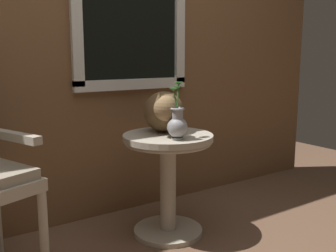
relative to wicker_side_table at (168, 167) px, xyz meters
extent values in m
cube|color=brown|center=(-0.20, 0.50, 0.88)|extent=(4.00, 0.04, 2.60)
cube|color=silver|center=(0.03, 0.46, 0.46)|extent=(0.84, 0.03, 0.07)
cube|color=silver|center=(-0.35, 0.46, 0.93)|extent=(0.07, 0.03, 0.95)
cube|color=silver|center=(0.41, 0.46, 0.93)|extent=(0.07, 0.03, 0.95)
cube|color=black|center=(0.03, 0.48, 0.93)|extent=(0.75, 0.01, 0.93)
cylinder|color=#B2A893|center=(0.00, 0.00, -0.40)|extent=(0.42, 0.42, 0.03)
cylinder|color=#B2A893|center=(0.00, 0.00, -0.11)|extent=(0.10, 0.10, 0.55)
cylinder|color=#B2A893|center=(0.00, 0.00, 0.18)|extent=(0.53, 0.53, 0.03)
torus|color=#B2A893|center=(0.00, 0.00, 0.15)|extent=(0.51, 0.51, 0.02)
cylinder|color=#B2A893|center=(-0.76, -0.06, -0.20)|extent=(0.04, 0.04, 0.44)
cube|color=#B2A893|center=(-0.83, 0.12, 0.26)|extent=(0.19, 0.40, 0.04)
ellipsoid|color=brown|center=(0.03, 0.09, 0.32)|extent=(0.34, 0.35, 0.24)
sphere|color=olive|center=(-0.05, -0.06, 0.36)|extent=(0.14, 0.14, 0.14)
cone|color=brown|center=(-0.09, -0.04, 0.42)|extent=(0.05, 0.05, 0.05)
cone|color=brown|center=(-0.02, -0.08, 0.42)|extent=(0.05, 0.05, 0.05)
cylinder|color=brown|center=(0.12, 0.26, 0.24)|extent=(0.16, 0.24, 0.05)
cylinder|color=#99999E|center=(-0.04, -0.14, 0.20)|extent=(0.07, 0.07, 0.01)
ellipsoid|color=#99999E|center=(-0.04, -0.14, 0.26)|extent=(0.11, 0.11, 0.11)
cylinder|color=#99999E|center=(-0.04, -0.14, 0.33)|extent=(0.06, 0.06, 0.06)
torus|color=#99999E|center=(-0.04, -0.14, 0.36)|extent=(0.08, 0.08, 0.01)
cylinder|color=#387533|center=(-0.02, -0.12, 0.43)|extent=(0.05, 0.05, 0.14)
cone|color=#387533|center=(0.00, -0.10, 0.50)|extent=(0.04, 0.04, 0.02)
cylinder|color=#387533|center=(-0.05, -0.14, 0.42)|extent=(0.03, 0.01, 0.11)
cone|color=#387533|center=(-0.06, -0.14, 0.47)|extent=(0.04, 0.04, 0.02)
cylinder|color=#387533|center=(-0.02, -0.13, 0.42)|extent=(0.03, 0.04, 0.11)
cone|color=#387533|center=(-0.01, -0.11, 0.47)|extent=(0.04, 0.04, 0.02)
camera|label=1|loc=(-1.26, -1.85, 0.64)|focal=42.04mm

